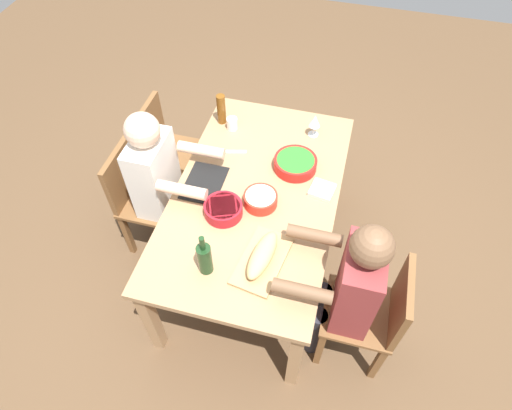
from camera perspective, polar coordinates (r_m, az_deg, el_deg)
The scene contains 19 objects.
ground_plane at distance 3.27m, azimuth 0.00°, elevation -6.91°, with size 8.00×8.00×0.00m, color brown.
dining_table at distance 2.73m, azimuth 0.00°, elevation 0.35°, with size 1.67×0.98×0.74m.
chair_far_right at distance 2.62m, azimuth 15.17°, elevation -13.28°, with size 0.40×0.40×0.85m.
diner_far_right at distance 2.41m, azimuth 11.90°, elevation -10.28°, with size 0.41×0.53×1.20m.
chair_near_center at distance 3.10m, azimuth -14.67°, elevation 1.33°, with size 0.40×0.40×0.85m.
diner_near_center at distance 2.87m, azimuth -12.24°, elevation 3.38°, with size 0.41×0.53×1.20m.
chair_near_left at distance 3.37m, azimuth -11.51°, elevation 7.14°, with size 0.40×0.40×0.85m.
serving_bowl_pasta at distance 2.58m, azimuth 0.59°, elevation 0.79°, with size 0.20×0.20×0.08m.
serving_bowl_greens at distance 2.79m, azimuth 5.12°, elevation 5.43°, with size 0.27×0.27×0.07m.
serving_bowl_fruit at distance 2.54m, azimuth -4.26°, elevation -0.50°, with size 0.22×0.22×0.08m.
cutting_board at distance 2.38m, azimuth 0.81°, elevation -7.20°, with size 0.40×0.22×0.02m, color tan.
bread_loaf at distance 2.33m, azimuth 0.83°, elevation -6.49°, with size 0.32×0.11×0.09m, color tan.
wine_bottle at distance 2.28m, azimuth -6.67°, elevation -6.86°, with size 0.08×0.08×0.29m.
beer_bottle at distance 3.07m, azimuth -4.52°, elevation 12.28°, with size 0.06×0.06×0.22m, color brown.
wine_glass at distance 2.98m, azimuth 7.63°, elevation 10.67°, with size 0.08×0.08×0.17m.
placemat_near_center at distance 2.74m, azimuth -6.70°, elevation 2.88°, with size 0.32×0.23×0.01m, color black.
cup_near_left at distance 3.06m, azimuth -3.11°, elevation 10.48°, with size 0.07×0.07×0.08m, color white.
carving_knife at distance 2.91m, azimuth -3.51°, elevation 6.91°, with size 0.23×0.02×0.01m, color silver.
napkin_stack at distance 2.70m, azimuth 8.57°, elevation 1.97°, with size 0.14×0.14×0.02m, color white.
Camera 1 is at (1.66, 0.44, 2.78)m, focal length 30.86 mm.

